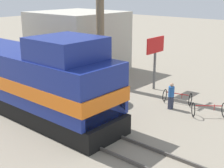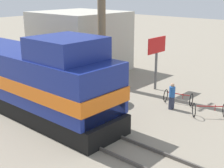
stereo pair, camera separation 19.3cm
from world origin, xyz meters
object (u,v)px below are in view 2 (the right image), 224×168
(vendor_umbrella, at_px, (100,71))
(billboard_sign, at_px, (157,50))
(person_bystander, at_px, (172,95))
(locomotive, at_px, (25,77))
(utility_pole, at_px, (101,5))
(bicycle_spare, at_px, (209,110))
(bicycle, at_px, (178,97))

(vendor_umbrella, bearing_deg, billboard_sign, -15.57)
(billboard_sign, distance_m, person_bystander, 4.20)
(locomotive, bearing_deg, billboard_sign, -23.51)
(locomotive, height_order, billboard_sign, locomotive)
(utility_pole, distance_m, vendor_umbrella, 5.04)
(utility_pole, xyz_separation_m, bicycle_spare, (-0.56, -8.43, -5.18))
(bicycle_spare, bearing_deg, locomotive, 86.28)
(bicycle_spare, bearing_deg, bicycle, 33.88)
(locomotive, relative_size, bicycle_spare, 7.59)
(billboard_sign, height_order, bicycle, billboard_sign)
(bicycle, bearing_deg, vendor_umbrella, 113.54)
(locomotive, distance_m, person_bystander, 8.40)
(bicycle, distance_m, bicycle_spare, 2.44)
(utility_pole, xyz_separation_m, vendor_umbrella, (-2.63, -2.28, -3.65))
(locomotive, relative_size, utility_pole, 1.24)
(person_bystander, distance_m, bicycle, 1.15)
(locomotive, xyz_separation_m, bicycle_spare, (5.79, -8.43, -1.48))
(vendor_umbrella, height_order, bicycle, vendor_umbrella)
(billboard_sign, bearing_deg, locomotive, 156.49)
(person_bystander, xyz_separation_m, bicycle, (1.05, 0.16, -0.44))
(vendor_umbrella, distance_m, bicycle, 5.00)
(locomotive, height_order, vendor_umbrella, locomotive)
(utility_pole, xyz_separation_m, person_bystander, (-0.85, -6.26, -4.75))
(utility_pole, height_order, bicycle, utility_pole)
(locomotive, xyz_separation_m, bicycle, (6.54, -6.10, -1.50))
(vendor_umbrella, relative_size, billboard_sign, 0.60)
(vendor_umbrella, xyz_separation_m, person_bystander, (1.78, -3.98, -1.11))
(locomotive, bearing_deg, vendor_umbrella, -31.59)
(bicycle, height_order, bicycle_spare, bicycle_spare)
(bicycle, relative_size, bicycle_spare, 0.97)
(locomotive, xyz_separation_m, billboard_sign, (7.99, -3.47, 0.85))
(person_bystander, height_order, bicycle, person_bystander)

